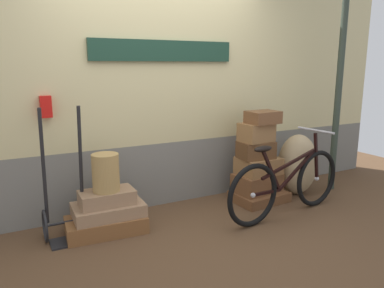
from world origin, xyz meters
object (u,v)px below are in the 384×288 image
suitcase_5 (258,166)px  suitcase_1 (108,210)px  burlap_sack (297,164)px  wicker_basket (106,173)px  suitcase_7 (256,132)px  suitcase_8 (263,117)px  suitcase_2 (107,197)px  luggage_trolley (66,209)px  suitcase_3 (259,196)px  bicycle (287,184)px  suitcase_6 (256,150)px  suitcase_0 (106,225)px  suitcase_4 (257,183)px

suitcase_5 → suitcase_1: bearing=178.2°
burlap_sack → wicker_basket: bearing=179.4°
suitcase_7 → burlap_sack: (0.60, -0.05, -0.44)m
suitcase_8 → suitcase_2: bearing=177.2°
suitcase_5 → luggage_trolley: size_ratio=0.37×
suitcase_3 → burlap_sack: (0.56, -0.01, 0.32)m
suitcase_3 → luggage_trolley: luggage_trolley is taller
suitcase_1 → bicycle: size_ratio=0.41×
suitcase_1 → suitcase_3: bearing=0.9°
suitcase_6 → bicycle: size_ratio=0.24×
suitcase_0 → suitcase_1: (0.04, 0.03, 0.14)m
suitcase_8 → wicker_basket: bearing=177.4°
bicycle → suitcase_5: bearing=88.3°
bicycle → suitcase_7: bearing=92.8°
suitcase_1 → suitcase_3: (1.78, -0.03, -0.16)m
suitcase_3 → suitcase_7: bearing=130.1°
suitcase_7 → luggage_trolley: (-2.11, 0.01, -0.54)m
luggage_trolley → burlap_sack: luggage_trolley is taller
suitcase_2 → suitcase_3: (1.79, -0.02, -0.29)m
suitcase_4 → wicker_basket: bearing=174.4°
suitcase_3 → suitcase_8: (0.01, 0.00, 0.93)m
suitcase_2 → suitcase_4: bearing=1.0°
suitcase_5 → suitcase_6: (-0.04, -0.00, 0.19)m
suitcase_8 → burlap_sack: suitcase_8 is taller
suitcase_2 → suitcase_7: suitcase_7 is taller
suitcase_7 → suitcase_5: bearing=-18.8°
suitcase_7 → luggage_trolley: bearing=173.4°
suitcase_6 → suitcase_4: bearing=-9.8°
suitcase_4 → burlap_sack: burlap_sack is taller
suitcase_6 → suitcase_7: bearing=70.0°
suitcase_8 → burlap_sack: (0.55, -0.01, -0.62)m
suitcase_4 → suitcase_7: (-0.03, 0.02, 0.60)m
suitcase_1 → suitcase_5: suitcase_5 is taller
suitcase_0 → suitcase_3: (1.81, -0.00, -0.02)m
suitcase_5 → suitcase_8: size_ratio=1.30×
suitcase_8 → bicycle: 0.80m
suitcase_2 → suitcase_6: size_ratio=1.30×
suitcase_1 → wicker_basket: (-0.01, -0.02, 0.37)m
suitcase_0 → suitcase_3: suitcase_0 is taller
suitcase_1 → suitcase_3: suitcase_1 is taller
suitcase_6 → suitcase_8: (0.06, -0.03, 0.38)m
wicker_basket → suitcase_4: bearing=0.4°
suitcase_6 → suitcase_7: size_ratio=1.07×
suitcase_3 → suitcase_5: 0.37m
suitcase_1 → suitcase_7: suitcase_7 is taller
suitcase_2 → suitcase_7: (1.75, 0.03, 0.47)m
suitcase_8 → luggage_trolley: bearing=176.3°
suitcase_2 → suitcase_8: (1.80, -0.02, 0.65)m
suitcase_1 → wicker_basket: 0.37m
suitcase_0 → suitcase_2: 0.27m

